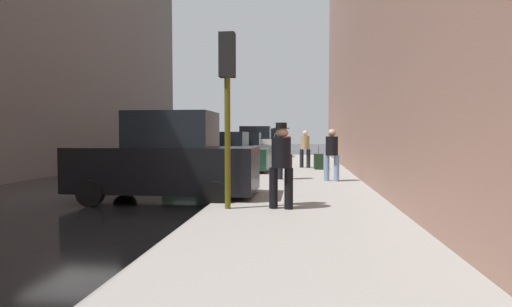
# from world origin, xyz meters

# --- Properties ---
(ground_plane) EXTENTS (120.00, 120.00, 0.00)m
(ground_plane) POSITION_xyz_m (0.00, 0.00, 0.00)
(ground_plane) COLOR black
(sidewalk) EXTENTS (4.00, 40.00, 0.15)m
(sidewalk) POSITION_xyz_m (6.00, 0.00, 0.07)
(sidewalk) COLOR gray
(sidewalk) RESTS_ON ground_plane
(parked_black_suv) EXTENTS (4.61, 2.07, 2.25)m
(parked_black_suv) POSITION_xyz_m (2.65, -0.64, 1.03)
(parked_black_suv) COLOR black
(parked_black_suv) RESTS_ON ground_plane
(parked_dark_green_sedan) EXTENTS (4.25, 2.15, 1.79)m
(parked_dark_green_sedan) POSITION_xyz_m (2.65, 5.82, 0.85)
(parked_dark_green_sedan) COLOR #193828
(parked_dark_green_sedan) RESTS_ON ground_plane
(parked_gray_coupe) EXTENTS (4.25, 2.16, 1.79)m
(parked_gray_coupe) POSITION_xyz_m (2.65, 11.43, 0.85)
(parked_gray_coupe) COLOR slate
(parked_gray_coupe) RESTS_ON ground_plane
(parked_white_van) EXTENTS (4.62, 2.11, 2.25)m
(parked_white_van) POSITION_xyz_m (2.65, 17.39, 1.03)
(parked_white_van) COLOR silver
(parked_white_van) RESTS_ON ground_plane
(parked_silver_sedan) EXTENTS (4.26, 2.17, 1.79)m
(parked_silver_sedan) POSITION_xyz_m (2.65, 23.18, 0.85)
(parked_silver_sedan) COLOR #B7BABF
(parked_silver_sedan) RESTS_ON ground_plane
(parked_bronze_suv) EXTENTS (4.65, 2.16, 2.25)m
(parked_bronze_suv) POSITION_xyz_m (2.65, 28.50, 1.03)
(parked_bronze_suv) COLOR brown
(parked_bronze_suv) RESTS_ON ground_plane
(fire_hydrant) EXTENTS (0.42, 0.22, 0.70)m
(fire_hydrant) POSITION_xyz_m (4.45, 5.67, 0.50)
(fire_hydrant) COLOR red
(fire_hydrant) RESTS_ON sidewalk
(traffic_light) EXTENTS (0.32, 0.32, 3.60)m
(traffic_light) POSITION_xyz_m (4.50, -2.24, 2.76)
(traffic_light) COLOR #514C0F
(traffic_light) RESTS_ON sidewalk
(pedestrian_in_tan_coat) EXTENTS (0.53, 0.49, 1.71)m
(pedestrian_in_tan_coat) POSITION_xyz_m (6.17, 8.21, 1.10)
(pedestrian_in_tan_coat) COLOR black
(pedestrian_in_tan_coat) RESTS_ON sidewalk
(pedestrian_with_fedora) EXTENTS (0.52, 0.45, 1.78)m
(pedestrian_with_fedora) POSITION_xyz_m (5.60, -2.13, 1.14)
(pedestrian_with_fedora) COLOR black
(pedestrian_with_fedora) RESTS_ON sidewalk
(pedestrian_in_jeans) EXTENTS (0.52, 0.46, 1.71)m
(pedestrian_in_jeans) POSITION_xyz_m (7.00, 2.92, 1.10)
(pedestrian_in_jeans) COLOR #728CB2
(pedestrian_in_jeans) RESTS_ON sidewalk
(pedestrian_in_red_jacket) EXTENTS (0.52, 0.45, 1.71)m
(pedestrian_in_red_jacket) POSITION_xyz_m (5.45, 3.31, 1.10)
(pedestrian_in_red_jacket) COLOR black
(pedestrian_in_red_jacket) RESTS_ON sidewalk
(rolling_suitcase) EXTENTS (0.42, 0.59, 1.04)m
(rolling_suitcase) POSITION_xyz_m (6.76, 7.43, 0.49)
(rolling_suitcase) COLOR black
(rolling_suitcase) RESTS_ON sidewalk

